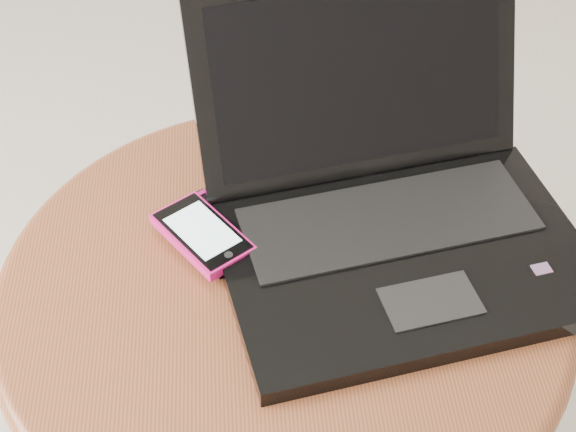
{
  "coord_description": "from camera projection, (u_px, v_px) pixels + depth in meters",
  "views": [
    {
      "loc": [
        -0.15,
        -0.61,
        1.24
      ],
      "look_at": [
        -0.1,
        0.08,
        0.57
      ],
      "focal_mm": 55.19,
      "sensor_mm": 36.0,
      "label": 1
    }
  ],
  "objects": [
    {
      "name": "laptop",
      "position": [
        391.0,
        205.0,
        1.0
      ],
      "size": [
        0.46,
        0.44,
        0.25
      ],
      "color": "black",
      "rests_on": "table"
    },
    {
      "name": "phone_black",
      "position": [
        211.0,
        232.0,
        1.02
      ],
      "size": [
        0.13,
        0.14,
        0.01
      ],
      "color": "black",
      "rests_on": "table"
    },
    {
      "name": "table",
      "position": [
        284.0,
        340.0,
        1.05
      ],
      "size": [
        0.64,
        0.64,
        0.51
      ],
      "color": "#502C16",
      "rests_on": "ground"
    },
    {
      "name": "phone_pink",
      "position": [
        202.0,
        234.0,
        1.0
      ],
      "size": [
        0.12,
        0.14,
        0.01
      ],
      "color": "#DD1878",
      "rests_on": "phone_black"
    }
  ]
}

